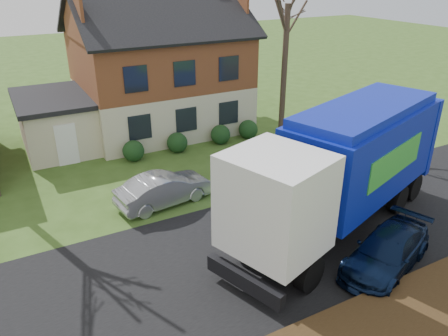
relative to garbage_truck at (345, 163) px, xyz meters
name	(u,v)px	position (x,y,z in m)	size (l,w,h in m)	color
ground	(254,253)	(-3.77, -0.02, -2.62)	(120.00, 120.00, 0.00)	#35511B
road	(254,253)	(-3.77, -0.02, -2.61)	(80.00, 7.00, 0.02)	black
main_house	(151,61)	(-2.28, 13.89, 1.41)	(12.95, 8.95, 9.26)	beige
garbage_truck	(345,163)	(0.00, 0.00, 0.00)	(10.95, 6.06, 4.54)	black
silver_sedan	(164,189)	(-5.22, 4.73, -1.95)	(1.40, 4.03, 1.33)	#A1A4A9
navy_wagon	(387,251)	(-0.37, -2.68, -2.01)	(1.71, 4.22, 1.22)	#0B1833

